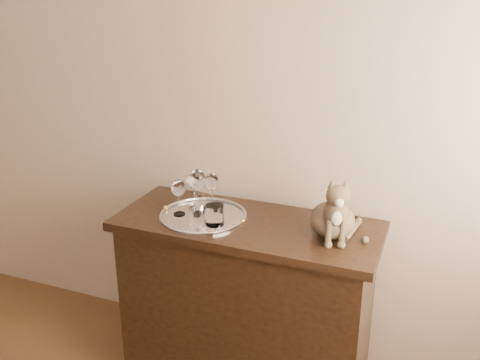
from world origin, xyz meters
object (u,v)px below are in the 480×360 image
object	(u,v)px
wine_glass_c	(179,197)
tumbler_a	(215,215)
wine_glass_b	(212,190)
cat	(334,204)
tray	(203,217)
sideboard	(247,303)
wine_glass_a	(194,189)
wine_glass_d	(197,191)
tumbler_b	(197,217)

from	to	relation	value
wine_glass_c	tumbler_a	distance (m)	0.21
wine_glass_b	tumbler_a	world-z (taller)	wine_glass_b
wine_glass_c	cat	bearing A→B (deg)	5.17
tray	tumbler_a	xyz separation A→B (m)	(0.09, -0.06, 0.05)
sideboard	wine_glass_a	distance (m)	0.60
tray	wine_glass_b	bearing A→B (deg)	92.34
wine_glass_a	tray	bearing A→B (deg)	-43.61
wine_glass_b	wine_glass_c	xyz separation A→B (m)	(-0.11, -0.13, 0.00)
tumbler_a	wine_glass_b	bearing A→B (deg)	118.17
sideboard	wine_glass_b	xyz separation A→B (m)	(-0.21, 0.08, 0.52)
wine_glass_a	wine_glass_b	size ratio (longest dim) A/B	1.04
wine_glass_d	tumbler_a	size ratio (longest dim) A/B	2.29
tumbler_a	cat	bearing A→B (deg)	11.62
tumbler_a	tumbler_b	size ratio (longest dim) A/B	1.11
wine_glass_b	wine_glass_d	xyz separation A→B (m)	(-0.04, -0.07, 0.02)
wine_glass_c	tumbler_b	xyz separation A→B (m)	(0.13, -0.08, -0.04)
sideboard	wine_glass_d	world-z (taller)	wine_glass_d
wine_glass_c	tumbler_a	world-z (taller)	wine_glass_c
cat	wine_glass_a	bearing A→B (deg)	157.33
sideboard	tumbler_a	xyz separation A→B (m)	(-0.12, -0.09, 0.48)
tumbler_b	wine_glass_b	bearing A→B (deg)	96.64
wine_glass_d	tumbler_b	size ratio (longest dim) A/B	2.54
wine_glass_b	cat	bearing A→B (deg)	-6.54
sideboard	wine_glass_d	distance (m)	0.59
wine_glass_d	cat	distance (m)	0.63
sideboard	wine_glass_c	xyz separation A→B (m)	(-0.31, -0.05, 0.52)
wine_glass_c	wine_glass_a	bearing A→B (deg)	76.68
tumbler_a	wine_glass_d	bearing A→B (deg)	143.33
wine_glass_c	tumbler_a	bearing A→B (deg)	-11.34
wine_glass_b	wine_glass_d	bearing A→B (deg)	-118.16
wine_glass_d	tumbler_b	distance (m)	0.16
tray	wine_glass_a	xyz separation A→B (m)	(-0.09, 0.08, 0.09)
tray	wine_glass_c	size ratio (longest dim) A/B	2.32
wine_glass_b	tumbler_b	xyz separation A→B (m)	(0.02, -0.21, -0.04)
tumbler_a	wine_glass_a	bearing A→B (deg)	140.00
tray	tumbler_a	world-z (taller)	tumbler_a
wine_glass_a	cat	size ratio (longest dim) A/B	0.62
tray	tumbler_b	size ratio (longest dim) A/B	4.82
wine_glass_d	tray	bearing A→B (deg)	-37.92
wine_glass_a	cat	distance (m)	0.68
wine_glass_d	cat	world-z (taller)	cat
wine_glass_a	tumbler_b	size ratio (longest dim) A/B	2.16
wine_glass_a	wine_glass_b	bearing A→B (deg)	17.36
sideboard	wine_glass_a	bearing A→B (deg)	169.84
sideboard	wine_glass_b	bearing A→B (deg)	159.58
sideboard	wine_glass_b	distance (m)	0.56
tumbler_b	wine_glass_c	bearing A→B (deg)	149.74
wine_glass_d	wine_glass_c	bearing A→B (deg)	-139.43
sideboard	wine_glass_a	world-z (taller)	wine_glass_a
wine_glass_a	wine_glass_b	distance (m)	0.09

